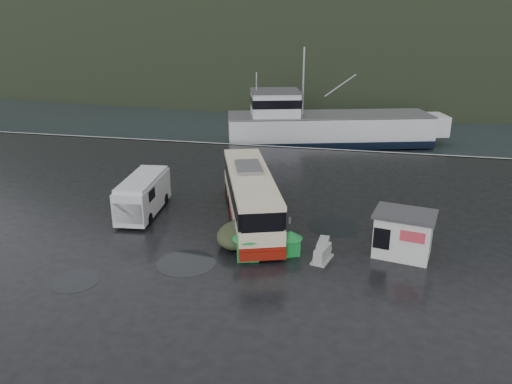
% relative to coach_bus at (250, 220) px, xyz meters
% --- Properties ---
extents(ground, '(160.00, 160.00, 0.00)m').
position_rel_coach_bus_xyz_m(ground, '(-2.60, -2.57, 0.00)').
color(ground, black).
rests_on(ground, ground).
extents(harbor_water, '(300.00, 180.00, 0.02)m').
position_rel_coach_bus_xyz_m(harbor_water, '(-2.60, 107.43, 0.00)').
color(harbor_water, black).
rests_on(harbor_water, ground).
extents(quay_edge, '(160.00, 0.60, 1.50)m').
position_rel_coach_bus_xyz_m(quay_edge, '(-2.60, 17.43, 0.00)').
color(quay_edge, '#999993').
rests_on(quay_edge, ground).
extents(headland, '(780.00, 540.00, 570.00)m').
position_rel_coach_bus_xyz_m(headland, '(7.40, 247.43, 0.00)').
color(headland, black).
rests_on(headland, ground).
extents(coach_bus, '(6.28, 11.48, 3.15)m').
position_rel_coach_bus_xyz_m(coach_bus, '(0.00, 0.00, 0.00)').
color(coach_bus, beige).
rests_on(coach_bus, ground).
extents(white_van, '(2.47, 5.78, 2.35)m').
position_rel_coach_bus_xyz_m(white_van, '(-6.63, -0.28, 0.00)').
color(white_van, silver).
rests_on(white_van, ground).
extents(waste_bin_left, '(1.18, 1.18, 1.28)m').
position_rel_coach_bus_xyz_m(waste_bin_left, '(2.94, -3.90, 0.00)').
color(waste_bin_left, '#178233').
rests_on(waste_bin_left, ground).
extents(waste_bin_right, '(1.37, 1.37, 1.56)m').
position_rel_coach_bus_xyz_m(waste_bin_right, '(0.93, -4.80, 0.00)').
color(waste_bin_right, '#178233').
rests_on(waste_bin_right, ground).
extents(dome_tent, '(2.22, 3.04, 1.17)m').
position_rel_coach_bus_xyz_m(dome_tent, '(0.06, -3.41, 0.00)').
color(dome_tent, '#323A23').
rests_on(dome_tent, ground).
extents(ticket_kiosk, '(3.35, 2.80, 2.32)m').
position_rel_coach_bus_xyz_m(ticket_kiosk, '(8.52, -2.85, 0.00)').
color(ticket_kiosk, silver).
rests_on(ticket_kiosk, ground).
extents(jersey_barrier_a, '(0.85, 1.50, 0.72)m').
position_rel_coach_bus_xyz_m(jersey_barrier_a, '(0.64, -3.40, 0.00)').
color(jersey_barrier_a, '#999993').
rests_on(jersey_barrier_a, ground).
extents(jersey_barrier_b, '(1.11, 1.63, 0.75)m').
position_rel_coach_bus_xyz_m(jersey_barrier_b, '(4.62, -4.29, 0.00)').
color(jersey_barrier_b, '#999993').
rests_on(jersey_barrier_b, ground).
extents(jersey_barrier_c, '(0.89, 1.59, 0.77)m').
position_rel_coach_bus_xyz_m(jersey_barrier_c, '(4.58, -3.66, 0.00)').
color(jersey_barrier_c, '#999993').
rests_on(jersey_barrier_c, ground).
extents(fishing_trawler, '(25.12, 11.95, 9.83)m').
position_rel_coach_bus_xyz_m(fishing_trawler, '(2.88, 24.75, 0.00)').
color(fishing_trawler, silver).
rests_on(fishing_trawler, ground).
extents(puddles, '(13.85, 11.41, 0.01)m').
position_rel_coach_bus_xyz_m(puddles, '(-0.10, -3.16, 0.01)').
color(puddles, black).
rests_on(puddles, ground).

